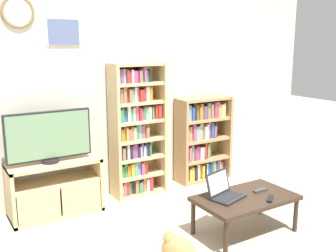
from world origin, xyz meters
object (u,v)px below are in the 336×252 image
object	(u,v)px
television	(49,137)
remote_near_laptop	(260,190)
coffee_table	(245,200)
remote_far_from_laptop	(270,199)
bookshelf_tall	(135,130)
bookshelf_short	(201,140)
cat	(177,251)
tv_stand	(56,188)
laptop	(224,191)

from	to	relation	value
television	remote_near_laptop	distance (m)	2.24
coffee_table	remote_far_from_laptop	distance (m)	0.24
bookshelf_tall	bookshelf_short	size ratio (longest dim) A/B	1.43
remote_far_from_laptop	cat	distance (m)	1.06
bookshelf_tall	bookshelf_short	distance (m)	1.02
bookshelf_tall	tv_stand	bearing A→B (deg)	-174.75
bookshelf_short	cat	size ratio (longest dim) A/B	2.69
coffee_table	remote_far_from_laptop	bearing A→B (deg)	-53.46
remote_far_from_laptop	laptop	bearing A→B (deg)	-168.02
television	bookshelf_tall	world-z (taller)	bookshelf_tall
tv_stand	remote_near_laptop	xyz separation A→B (m)	(1.67, -1.37, 0.09)
bookshelf_short	remote_near_laptop	size ratio (longest dim) A/B	7.04
tv_stand	bookshelf_tall	size ratio (longest dim) A/B	0.60
tv_stand	cat	size ratio (longest dim) A/B	2.30
bookshelf_short	television	bearing A→B (deg)	-177.13
tv_stand	laptop	size ratio (longest dim) A/B	2.49
remote_far_from_laptop	bookshelf_tall	bearing A→B (deg)	161.24
laptop	remote_far_from_laptop	distance (m)	0.44
coffee_table	cat	bearing A→B (deg)	-169.93
television	cat	distance (m)	1.81
television	bookshelf_tall	xyz separation A→B (m)	(1.06, 0.10, -0.08)
remote_near_laptop	bookshelf_short	bearing A→B (deg)	-12.32
laptop	remote_far_from_laptop	world-z (taller)	laptop
television	coffee_table	size ratio (longest dim) A/B	0.91
remote_far_from_laptop	cat	world-z (taller)	remote_far_from_laptop
coffee_table	bookshelf_tall	bearing A→B (deg)	106.48
coffee_table	laptop	xyz separation A→B (m)	(-0.20, 0.10, 0.10)
bookshelf_tall	coffee_table	xyz separation A→B (m)	(0.44, -1.49, -0.46)
bookshelf_tall	remote_near_laptop	distance (m)	1.66
bookshelf_short	laptop	xyz separation A→B (m)	(-0.75, -1.39, -0.12)
television	bookshelf_short	distance (m)	2.07
remote_near_laptop	bookshelf_tall	bearing A→B (deg)	24.57
laptop	cat	world-z (taller)	laptop
cat	television	bearing A→B (deg)	79.75
laptop	cat	xyz separation A→B (m)	(-0.70, -0.26, -0.30)
bookshelf_tall	cat	xyz separation A→B (m)	(-0.46, -1.65, -0.66)
television	remote_near_laptop	bearing A→B (deg)	-38.61
bookshelf_tall	cat	world-z (taller)	bookshelf_tall
bookshelf_short	laptop	distance (m)	1.58
tv_stand	remote_near_laptop	world-z (taller)	tv_stand
television	remote_near_laptop	world-z (taller)	television
television	laptop	distance (m)	1.88
tv_stand	bookshelf_short	world-z (taller)	bookshelf_short
bookshelf_short	remote_far_from_laptop	distance (m)	1.73
laptop	remote_near_laptop	distance (m)	0.42
tv_stand	cat	xyz separation A→B (m)	(0.56, -1.55, -0.16)
tv_stand	bookshelf_tall	world-z (taller)	bookshelf_tall
tv_stand	coffee_table	bearing A→B (deg)	-43.69
coffee_table	remote_near_laptop	size ratio (longest dim) A/B	6.09
coffee_table	tv_stand	bearing A→B (deg)	136.31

